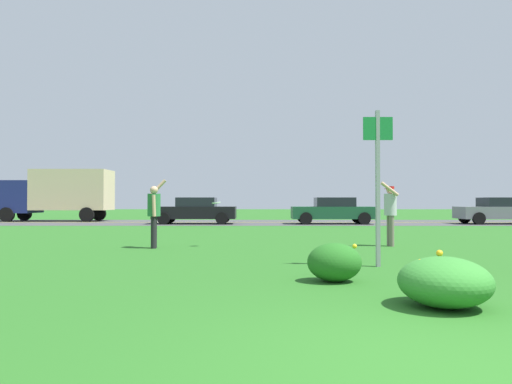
{
  "coord_description": "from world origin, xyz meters",
  "views": [
    {
      "loc": [
        -1.51,
        -3.56,
        1.24
      ],
      "look_at": [
        -1.59,
        8.68,
        1.48
      ],
      "focal_mm": 34.0,
      "sensor_mm": 36.0,
      "label": 1
    }
  ],
  "objects_px": {
    "person_thrower_green_shirt": "(154,211)",
    "car_gray_leftmost": "(500,210)",
    "box_truck_navy": "(58,192)",
    "frisbee_white": "(216,203)",
    "car_dark_green_center_left": "(333,210)",
    "person_catcher_red_cap_gray_shirt": "(390,209)",
    "sign_post_near_path": "(378,173)",
    "car_black_center_right": "(195,210)"
  },
  "relations": [
    {
      "from": "person_thrower_green_shirt",
      "to": "car_dark_green_center_left",
      "type": "height_order",
      "value": "person_thrower_green_shirt"
    },
    {
      "from": "sign_post_near_path",
      "to": "person_thrower_green_shirt",
      "type": "distance_m",
      "value": 6.25
    },
    {
      "from": "person_catcher_red_cap_gray_shirt",
      "to": "car_gray_leftmost",
      "type": "bearing_deg",
      "value": 54.0
    },
    {
      "from": "person_catcher_red_cap_gray_shirt",
      "to": "car_black_center_right",
      "type": "xyz_separation_m",
      "value": [
        -7.16,
        13.21,
        -0.28
      ]
    },
    {
      "from": "car_black_center_right",
      "to": "person_catcher_red_cap_gray_shirt",
      "type": "bearing_deg",
      "value": -61.56
    },
    {
      "from": "person_catcher_red_cap_gray_shirt",
      "to": "car_dark_green_center_left",
      "type": "relative_size",
      "value": 0.4
    },
    {
      "from": "person_thrower_green_shirt",
      "to": "box_truck_navy",
      "type": "height_order",
      "value": "box_truck_navy"
    },
    {
      "from": "frisbee_white",
      "to": "car_dark_green_center_left",
      "type": "bearing_deg",
      "value": 68.69
    },
    {
      "from": "sign_post_near_path",
      "to": "box_truck_navy",
      "type": "bearing_deg",
      "value": 125.3
    },
    {
      "from": "sign_post_near_path",
      "to": "person_thrower_green_shirt",
      "type": "bearing_deg",
      "value": 144.54
    },
    {
      "from": "sign_post_near_path",
      "to": "person_catcher_red_cap_gray_shirt",
      "type": "xyz_separation_m",
      "value": [
        1.37,
        4.22,
        -0.77
      ]
    },
    {
      "from": "car_gray_leftmost",
      "to": "car_dark_green_center_left",
      "type": "distance_m",
      "value": 9.17
    },
    {
      "from": "sign_post_near_path",
      "to": "car_black_center_right",
      "type": "relative_size",
      "value": 0.66
    },
    {
      "from": "frisbee_white",
      "to": "car_gray_leftmost",
      "type": "height_order",
      "value": "car_gray_leftmost"
    },
    {
      "from": "person_catcher_red_cap_gray_shirt",
      "to": "car_gray_leftmost",
      "type": "xyz_separation_m",
      "value": [
        9.6,
        13.21,
        -0.28
      ]
    },
    {
      "from": "person_thrower_green_shirt",
      "to": "person_catcher_red_cap_gray_shirt",
      "type": "relative_size",
      "value": 1.03
    },
    {
      "from": "person_thrower_green_shirt",
      "to": "car_dark_green_center_left",
      "type": "distance_m",
      "value": 15.44
    },
    {
      "from": "person_catcher_red_cap_gray_shirt",
      "to": "sign_post_near_path",
      "type": "bearing_deg",
      "value": -108.03
    },
    {
      "from": "person_thrower_green_shirt",
      "to": "frisbee_white",
      "type": "height_order",
      "value": "person_thrower_green_shirt"
    },
    {
      "from": "person_thrower_green_shirt",
      "to": "box_truck_navy",
      "type": "xyz_separation_m",
      "value": [
        -9.77,
        17.34,
        0.81
      ]
    },
    {
      "from": "car_gray_leftmost",
      "to": "person_catcher_red_cap_gray_shirt",
      "type": "bearing_deg",
      "value": -126.0
    },
    {
      "from": "frisbee_white",
      "to": "car_dark_green_center_left",
      "type": "height_order",
      "value": "car_dark_green_center_left"
    },
    {
      "from": "frisbee_white",
      "to": "car_gray_leftmost",
      "type": "xyz_separation_m",
      "value": [
        14.41,
        13.43,
        -0.46
      ]
    },
    {
      "from": "person_thrower_green_shirt",
      "to": "car_gray_leftmost",
      "type": "relative_size",
      "value": 0.41
    },
    {
      "from": "sign_post_near_path",
      "to": "car_gray_leftmost",
      "type": "bearing_deg",
      "value": 57.81
    },
    {
      "from": "frisbee_white",
      "to": "car_dark_green_center_left",
      "type": "distance_m",
      "value": 14.43
    },
    {
      "from": "person_thrower_green_shirt",
      "to": "box_truck_navy",
      "type": "distance_m",
      "value": 19.92
    },
    {
      "from": "car_black_center_right",
      "to": "person_thrower_green_shirt",
      "type": "bearing_deg",
      "value": -86.98
    },
    {
      "from": "car_black_center_right",
      "to": "box_truck_navy",
      "type": "xyz_separation_m",
      "value": [
        -9.04,
        3.51,
        1.06
      ]
    },
    {
      "from": "frisbee_white",
      "to": "car_black_center_right",
      "type": "xyz_separation_m",
      "value": [
        -2.35,
        13.43,
        -0.46
      ]
    },
    {
      "from": "sign_post_near_path",
      "to": "person_catcher_red_cap_gray_shirt",
      "type": "relative_size",
      "value": 1.67
    },
    {
      "from": "person_thrower_green_shirt",
      "to": "box_truck_navy",
      "type": "bearing_deg",
      "value": 119.41
    },
    {
      "from": "frisbee_white",
      "to": "car_black_center_right",
      "type": "relative_size",
      "value": 0.05
    },
    {
      "from": "frisbee_white",
      "to": "car_dark_green_center_left",
      "type": "xyz_separation_m",
      "value": [
        5.24,
        13.43,
        -0.46
      ]
    },
    {
      "from": "frisbee_white",
      "to": "car_black_center_right",
      "type": "distance_m",
      "value": 13.64
    },
    {
      "from": "car_gray_leftmost",
      "to": "box_truck_navy",
      "type": "bearing_deg",
      "value": 172.26
    },
    {
      "from": "box_truck_navy",
      "to": "car_black_center_right",
      "type": "bearing_deg",
      "value": -21.19
    },
    {
      "from": "person_thrower_green_shirt",
      "to": "car_black_center_right",
      "type": "relative_size",
      "value": 0.41
    },
    {
      "from": "car_gray_leftmost",
      "to": "car_black_center_right",
      "type": "relative_size",
      "value": 1.0
    },
    {
      "from": "person_catcher_red_cap_gray_shirt",
      "to": "box_truck_navy",
      "type": "xyz_separation_m",
      "value": [
        -16.2,
        16.72,
        0.79
      ]
    },
    {
      "from": "person_thrower_green_shirt",
      "to": "frisbee_white",
      "type": "distance_m",
      "value": 1.68
    },
    {
      "from": "sign_post_near_path",
      "to": "car_dark_green_center_left",
      "type": "height_order",
      "value": "sign_post_near_path"
    }
  ]
}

